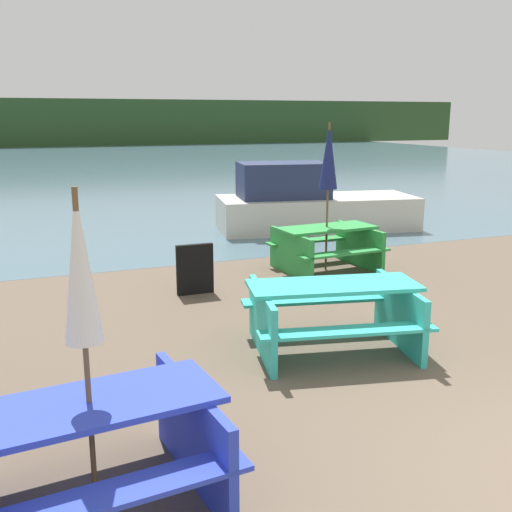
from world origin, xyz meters
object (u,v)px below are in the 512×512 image
at_px(picnic_table_blue, 92,446).
at_px(umbrella_white, 80,271).
at_px(boat, 309,205).
at_px(umbrella_navy, 329,157).
at_px(picnic_table_green, 326,244).
at_px(picnic_table_teal, 333,310).
at_px(signboard, 195,269).

relative_size(picnic_table_blue, umbrella_white, 0.84).
bearing_deg(boat, umbrella_white, -114.02).
bearing_deg(umbrella_navy, umbrella_white, -130.80).
distance_m(umbrella_white, umbrella_navy, 6.81).
height_order(picnic_table_blue, umbrella_white, umbrella_white).
relative_size(picnic_table_green, umbrella_white, 0.81).
distance_m(picnic_table_teal, umbrella_white, 3.63).
distance_m(picnic_table_green, umbrella_white, 6.91).
relative_size(picnic_table_blue, boat, 0.38).
xyz_separation_m(umbrella_navy, boat, (1.40, 3.53, -1.35)).
distance_m(umbrella_white, signboard, 5.17).
height_order(umbrella_navy, boat, umbrella_navy).
relative_size(umbrella_navy, signboard, 3.31).
height_order(umbrella_white, boat, umbrella_white).
relative_size(umbrella_white, boat, 0.46).
distance_m(picnic_table_teal, signboard, 2.79).
height_order(picnic_table_teal, signboard, picnic_table_teal).
bearing_deg(boat, picnic_table_green, -101.70).
bearing_deg(picnic_table_teal, signboard, 107.70).
relative_size(picnic_table_blue, picnic_table_green, 1.04).
bearing_deg(umbrella_white, boat, 56.02).
relative_size(umbrella_navy, boat, 0.52).
relative_size(picnic_table_green, signboard, 2.34).
bearing_deg(umbrella_white, picnic_table_teal, 34.43).
bearing_deg(picnic_table_green, umbrella_navy, 0.00).
xyz_separation_m(umbrella_white, umbrella_navy, (4.45, 5.15, 0.26)).
height_order(umbrella_white, signboard, umbrella_white).
bearing_deg(picnic_table_green, signboard, -167.40).
bearing_deg(umbrella_white, umbrella_navy, 49.20).
height_order(picnic_table_blue, boat, boat).
xyz_separation_m(picnic_table_blue, umbrella_navy, (4.45, 5.15, 1.45)).
bearing_deg(umbrella_white, signboard, 66.71).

